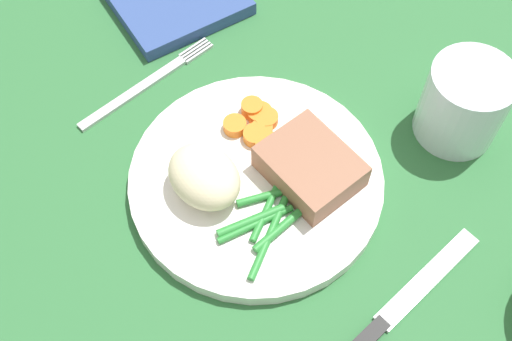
# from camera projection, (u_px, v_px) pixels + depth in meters

# --- Properties ---
(dining_table) EXTENTS (1.20, 0.90, 0.02)m
(dining_table) POSITION_uv_depth(u_px,v_px,m) (245.00, 152.00, 0.63)
(dining_table) COLOR #2D6B38
(dining_table) RESTS_ON ground
(dinner_plate) EXTENTS (0.23, 0.23, 0.02)m
(dinner_plate) POSITION_uv_depth(u_px,v_px,m) (256.00, 181.00, 0.59)
(dinner_plate) COLOR white
(dinner_plate) RESTS_ON dining_table
(meat_portion) EXTENTS (0.09, 0.07, 0.03)m
(meat_portion) POSITION_uv_depth(u_px,v_px,m) (310.00, 166.00, 0.57)
(meat_portion) COLOR #936047
(meat_portion) RESTS_ON dinner_plate
(mashed_potatoes) EXTENTS (0.07, 0.06, 0.04)m
(mashed_potatoes) POSITION_uv_depth(u_px,v_px,m) (204.00, 176.00, 0.56)
(mashed_potatoes) COLOR beige
(mashed_potatoes) RESTS_ON dinner_plate
(carrot_slices) EXTENTS (0.06, 0.05, 0.01)m
(carrot_slices) POSITION_uv_depth(u_px,v_px,m) (256.00, 125.00, 0.61)
(carrot_slices) COLOR orange
(carrot_slices) RESTS_ON dinner_plate
(green_beans) EXTENTS (0.07, 0.10, 0.01)m
(green_beans) POSITION_uv_depth(u_px,v_px,m) (269.00, 217.00, 0.56)
(green_beans) COLOR #2D8C38
(green_beans) RESTS_ON dinner_plate
(fork) EXTENTS (0.01, 0.17, 0.00)m
(fork) POSITION_uv_depth(u_px,v_px,m) (147.00, 84.00, 0.66)
(fork) COLOR silver
(fork) RESTS_ON dining_table
(knife) EXTENTS (0.02, 0.21, 0.01)m
(knife) POSITION_uv_depth(u_px,v_px,m) (390.00, 315.00, 0.53)
(knife) COLOR black
(knife) RESTS_ON dining_table
(water_glass) EXTENTS (0.08, 0.08, 0.08)m
(water_glass) POSITION_uv_depth(u_px,v_px,m) (462.00, 107.00, 0.60)
(water_glass) COLOR silver
(water_glass) RESTS_ON dining_table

